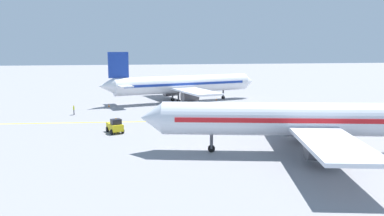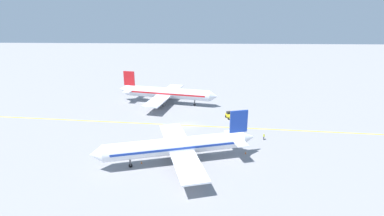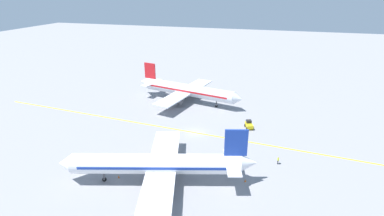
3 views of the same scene
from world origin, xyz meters
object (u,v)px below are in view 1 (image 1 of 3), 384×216
ground_crew_worker (74,110)px  traffic_cone_mid_apron (109,106)px  traffic_cone_by_wingtip (216,99)px  airplane_adjacent_stand (305,120)px  baggage_tug_white (115,126)px  airplane_at_gate (182,85)px  traffic_cone_near_nose (210,112)px

ground_crew_worker → traffic_cone_mid_apron: ground_crew_worker is taller
ground_crew_worker → traffic_cone_by_wingtip: (-13.14, 28.31, -0.63)m
airplane_adjacent_stand → baggage_tug_white: (-13.75, -20.58, -2.81)m
ground_crew_worker → traffic_cone_mid_apron: 9.57m
airplane_adjacent_stand → traffic_cone_mid_apron: airplane_adjacent_stand is taller
airplane_at_gate → traffic_cone_by_wingtip: airplane_at_gate is taller
traffic_cone_by_wingtip → airplane_at_gate: bearing=-82.2°
baggage_tug_white → traffic_cone_near_nose: baggage_tug_white is taller
ground_crew_worker → traffic_cone_by_wingtip: ground_crew_worker is taller
baggage_tug_white → traffic_cone_near_nose: bearing=127.2°
ground_crew_worker → traffic_cone_by_wingtip: bearing=114.9°
airplane_adjacent_stand → ground_crew_worker: bearing=-136.0°
ground_crew_worker → traffic_cone_near_nose: bearing=82.3°
traffic_cone_near_nose → traffic_cone_mid_apron: (-10.90, -17.72, 0.00)m
airplane_adjacent_stand → traffic_cone_by_wingtip: bearing=179.5°
baggage_tug_white → traffic_cone_near_nose: size_ratio=6.06×
traffic_cone_mid_apron → traffic_cone_by_wingtip: size_ratio=1.00×
airplane_at_gate → traffic_cone_near_nose: bearing=9.8°
baggage_tug_white → traffic_cone_near_nose: (-12.06, 15.87, -0.63)m
airplane_adjacent_stand → traffic_cone_by_wingtip: (-42.08, 0.35, -3.43)m
airplane_adjacent_stand → ground_crew_worker: size_ratio=20.99×
airplane_adjacent_stand → baggage_tug_white: size_ratio=10.58×
traffic_cone_near_nose → traffic_cone_mid_apron: 20.80m
ground_crew_worker → airplane_at_gate: bearing=120.4°
airplane_adjacent_stand → ground_crew_worker: (-28.94, -27.97, -2.80)m
airplane_adjacent_stand → traffic_cone_by_wingtip: size_ratio=64.13×
airplane_at_gate → traffic_cone_mid_apron: bearing=-74.0°
ground_crew_worker → baggage_tug_white: bearing=26.0°
ground_crew_worker → traffic_cone_mid_apron: (-7.77, 5.54, -0.63)m
airplane_at_gate → traffic_cone_mid_apron: airplane_at_gate is taller
airplane_adjacent_stand → traffic_cone_mid_apron: size_ratio=64.13×
baggage_tug_white → traffic_cone_near_nose: 19.94m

